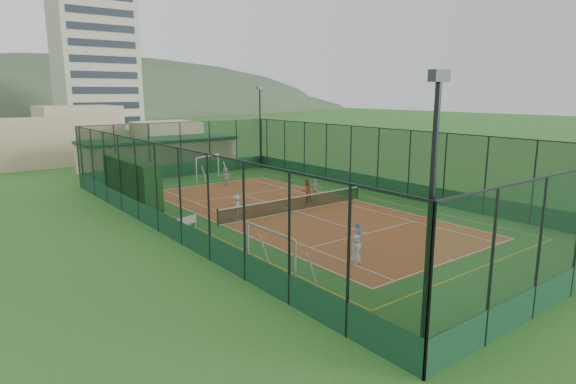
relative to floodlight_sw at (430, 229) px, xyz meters
name	(u,v)px	position (x,y,z in m)	size (l,w,h in m)	color
ground	(295,211)	(8.60, 16.60, -4.12)	(300.00, 300.00, 0.00)	#2F6322
court_slab	(295,211)	(8.60, 16.60, -4.12)	(11.17, 23.97, 0.01)	#C15D2B
tennis_net	(295,203)	(8.60, 16.60, -3.59)	(11.67, 0.12, 1.06)	black
perimeter_fence	(295,174)	(8.60, 16.60, -1.62)	(18.12, 34.12, 5.00)	black
floodlight_sw	(430,229)	(0.00, 0.00, 0.00)	(0.60, 0.26, 8.25)	black
floodlight_ne	(260,128)	(17.20, 33.20, 0.00)	(0.60, 0.26, 8.25)	black
clubhouse	(160,154)	(8.60, 38.60, -2.55)	(15.20, 7.20, 3.15)	tan
apartment_tower	(95,56)	(20.60, 98.60, 10.88)	(15.00, 12.00, 30.00)	beige
hedge_left	(131,185)	(0.30, 23.58, -2.44)	(1.16, 7.70, 3.37)	black
white_bench	(184,223)	(0.80, 16.82, -3.69)	(1.56, 0.43, 0.88)	white
futsal_goal_near	(270,256)	(0.36, 7.87, -3.04)	(0.98, 3.37, 2.17)	white
futsal_goal_far	(208,168)	(9.65, 30.51, -3.07)	(3.27, 0.95, 2.11)	white
child_near_left	(356,249)	(4.69, 7.18, -3.44)	(0.66, 0.43, 1.36)	white
child_near_mid	(358,236)	(6.17, 8.50, -3.42)	(0.51, 0.33, 1.40)	#4570C4
child_near_right	(431,234)	(9.66, 6.75, -3.51)	(0.59, 0.46, 1.22)	white
child_far_left	(237,206)	(4.85, 17.80, -3.43)	(0.88, 0.51, 1.37)	white
child_far_right	(315,189)	(12.02, 18.59, -3.36)	(0.88, 0.37, 1.51)	silver
child_far_back	(225,176)	(9.58, 27.29, -3.38)	(1.37, 0.44, 1.48)	silver
coach	(307,191)	(10.81, 18.09, -3.29)	(0.80, 0.63, 1.66)	red
tennis_balls	(282,207)	(8.51, 17.93, -4.08)	(4.74, 1.64, 0.07)	#CCE033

